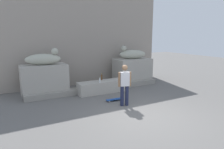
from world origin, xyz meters
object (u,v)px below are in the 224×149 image
object	(u,v)px
statue_reclining_left	(44,59)
skater	(125,83)
statue_reclining_right	(132,54)
bottle_clear	(100,80)
bottle_brown	(102,77)
skateboard	(115,99)

from	to	relation	value
statue_reclining_left	skater	distance (m)	4.09
statue_reclining_left	statue_reclining_right	distance (m)	4.97
bottle_clear	bottle_brown	distance (m)	0.57
statue_reclining_left	bottle_clear	xyz separation A→B (m)	(2.27, -1.29, -1.02)
statue_reclining_right	skateboard	world-z (taller)	statue_reclining_right
statue_reclining_left	skater	xyz separation A→B (m)	(2.48, -3.16, -0.80)
bottle_clear	skater	bearing A→B (deg)	-83.58
statue_reclining_left	bottle_clear	size ratio (longest dim) A/B	6.10
statue_reclining_right	skater	size ratio (longest dim) A/B	1.01
statue_reclining_right	skater	distance (m)	4.11
skater	skateboard	xyz separation A→B (m)	(-0.03, 0.71, -0.86)
statue_reclining_right	bottle_brown	size ratio (longest dim) A/B	5.10
skater	statue_reclining_left	bearing A→B (deg)	-35.59
statue_reclining_right	skateboard	distance (m)	3.89
statue_reclining_left	bottle_brown	size ratio (longest dim) A/B	5.06
statue_reclining_left	skateboard	size ratio (longest dim) A/B	2.07
bottle_clear	statue_reclining_left	bearing A→B (deg)	150.34
bottle_clear	statue_reclining_right	bearing A→B (deg)	25.77
statue_reclining_left	skateboard	xyz separation A→B (m)	(2.44, -2.44, -1.66)
bottle_brown	bottle_clear	bearing A→B (deg)	-125.10
statue_reclining_left	statue_reclining_right	size ratio (longest dim) A/B	0.99
statue_reclining_right	bottle_brown	world-z (taller)	statue_reclining_right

